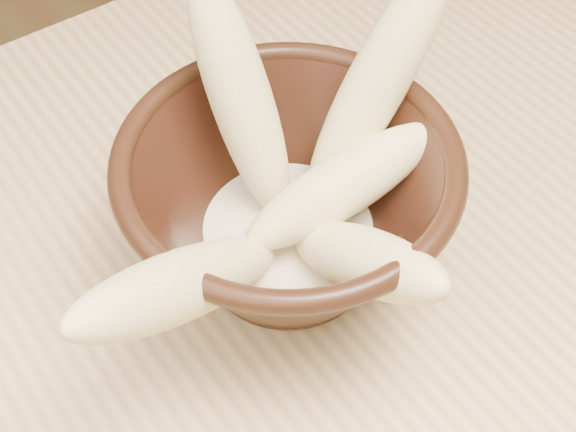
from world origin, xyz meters
name	(u,v)px	position (x,y,z in m)	size (l,w,h in m)	color
table	(546,279)	(0.00, 0.00, 0.67)	(1.20, 0.80, 0.75)	tan
bowl	(288,206)	(-0.19, 0.08, 0.81)	(0.20, 0.20, 0.11)	black
milk_puddle	(288,234)	(-0.19, 0.08, 0.79)	(0.11, 0.11, 0.02)	beige
banana_upright	(241,97)	(-0.18, 0.13, 0.86)	(0.04, 0.04, 0.16)	#CCB878
banana_left	(185,284)	(-0.27, 0.05, 0.84)	(0.04, 0.04, 0.18)	#CCB878
banana_right	(377,83)	(-0.11, 0.09, 0.86)	(0.04, 0.04, 0.17)	#CCB878
banana_across	(342,186)	(-0.16, 0.06, 0.83)	(0.04, 0.04, 0.13)	#CCB878
banana_front	(365,260)	(-0.18, 0.02, 0.83)	(0.04, 0.04, 0.13)	#CCB878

